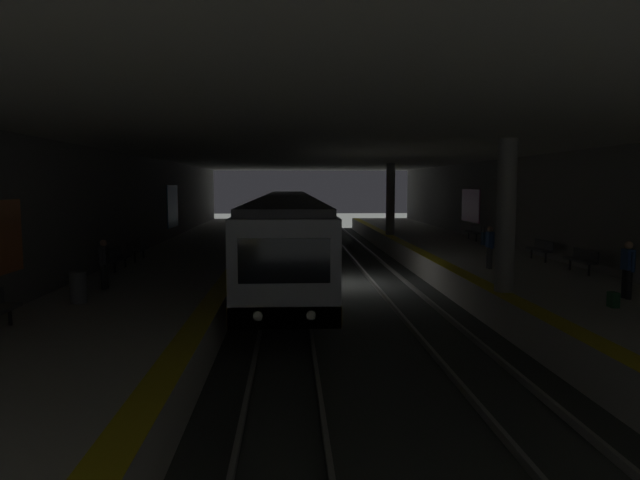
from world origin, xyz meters
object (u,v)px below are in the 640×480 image
bench_right_mid (118,256)px  person_standing_far (104,262)px  metro_train (287,224)px  bench_left_mid (541,248)px  person_walking_mid (490,246)px  person_waiting_near (628,268)px  suitcase_rolling (484,239)px  bench_right_far (137,248)px  pillar_far (390,199)px  bench_left_near (582,259)px  pillar_near (506,216)px  backpack_on_floor (613,300)px  bench_left_far (474,231)px  trash_bin (78,287)px

bench_right_mid → person_standing_far: 4.02m
person_standing_far → metro_train: bearing=-20.7°
metro_train → bench_left_mid: size_ratio=22.01×
person_walking_mid → person_waiting_near: bearing=-162.3°
metro_train → suitcase_rolling: bearing=-105.1°
bench_right_far → bench_right_mid: bearing=180.0°
person_standing_far → pillar_far: bearing=-33.5°
bench_left_near → person_walking_mid: (1.22, 2.99, 0.36)m
pillar_far → bench_right_far: size_ratio=2.68×
pillar_near → bench_right_far: size_ratio=2.68×
person_walking_mid → backpack_on_floor: size_ratio=4.09×
pillar_far → person_waiting_near: bearing=-171.6°
bench_right_mid → backpack_on_floor: 16.64m
bench_left_far → person_waiting_near: bearing=176.2°
pillar_near → suitcase_rolling: bearing=-16.8°
bench_left_near → trash_bin: 16.92m
pillar_far → person_walking_mid: (-14.77, -1.20, -1.39)m
bench_left_far → person_walking_mid: 11.31m
bench_right_mid → bench_left_far: bearing=-58.4°
bench_left_far → person_standing_far: 21.77m
bench_right_mid → person_standing_far: size_ratio=1.11×
bench_left_near → bench_left_mid: size_ratio=1.00×
bench_right_mid → trash_bin: bearing=-173.0°
bench_left_far → suitcase_rolling: suitcase_rolling is taller
metro_train → bench_left_mid: metro_train is taller
pillar_far → trash_bin: pillar_far is taller
pillar_near → pillar_far: size_ratio=1.00×
pillar_near → bench_left_far: 16.16m
bench_left_near → bench_right_mid: 17.15m
pillar_near → bench_right_mid: 13.94m
bench_right_mid → person_walking_mid: person_walking_mid is taller
bench_left_mid → person_waiting_near: bearing=172.0°
suitcase_rolling → person_standing_far: bearing=126.6°
metro_train → bench_right_mid: bearing=149.7°
person_waiting_near → person_standing_far: bearing=81.4°
bench_left_mid → metro_train: bearing=49.8°
bench_right_far → suitcase_rolling: 17.64m
pillar_far → bench_left_far: bearing=-132.8°
pillar_near → pillar_far: bearing=0.0°
bench_right_far → suitcase_rolling: bearing=-72.5°
pillar_near → metro_train: (15.86, 6.55, -1.30)m
bench_left_far → bench_right_mid: 20.03m
pillar_near → trash_bin: bearing=94.7°
bench_left_mid → person_walking_mid: (-2.19, 2.99, 0.36)m
bench_right_far → backpack_on_floor: bench_right_far is taller
bench_right_far → person_standing_far: 6.69m
bench_right_far → person_waiting_near: size_ratio=1.05×
bench_left_mid → person_waiting_near: size_ratio=1.05×
person_waiting_near → trash_bin: size_ratio=1.91×
pillar_far → bench_left_near: size_ratio=2.68×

